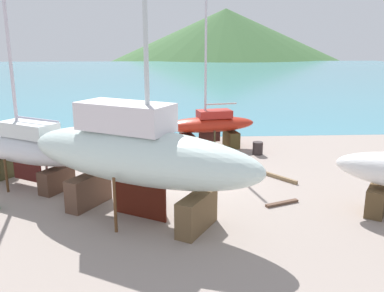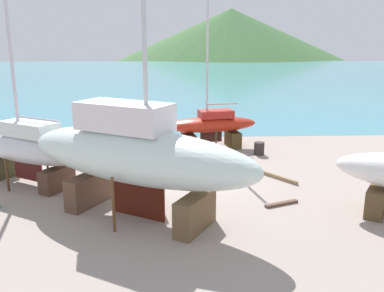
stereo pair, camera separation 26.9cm
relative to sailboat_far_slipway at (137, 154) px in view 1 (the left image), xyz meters
The scene contains 10 objects.
ground_plane 4.42m from the sailboat_far_slipway, 29.55° to the left, with size 50.31×50.31×0.00m, color gray.
sea_water 70.35m from the sailboat_far_slipway, 87.50° to the left, with size 139.72×111.83×0.01m, color teal.
headland_hill 162.02m from the sailboat_far_slipway, 81.06° to the left, with size 174.08×174.08×38.69m, color #3B6434.
sailboat_far_slipway is the anchor object (origin of this frame).
sailboat_mid_port 7.23m from the sailboat_far_slipway, 143.69° to the left, with size 7.96×6.06×13.22m.
sailboat_large_starboard 11.80m from the sailboat_far_slipway, 69.88° to the left, with size 6.47×3.24×9.89m.
barrel_rust_far 7.01m from the sailboat_far_slipway, 94.59° to the left, with size 0.66×0.66×0.83m, color #312529.
barrel_rust_mid 11.76m from the sailboat_far_slipway, 53.13° to the left, with size 0.65×0.65×0.81m, color #2D2524.
timber_long_fore 6.86m from the sailboat_far_slipway, ahead, with size 1.65×0.22×0.11m, color brown.
timber_plank_far 8.67m from the sailboat_far_slipway, 33.61° to the left, with size 2.78×0.15×0.18m, color #866C4B.
Camera 1 is at (-1.77, -20.90, 7.11)m, focal length 38.95 mm.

